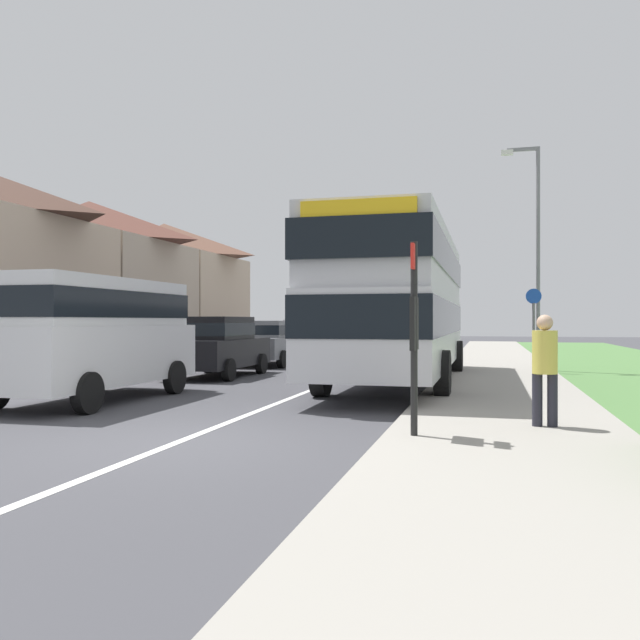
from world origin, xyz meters
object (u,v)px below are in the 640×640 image
at_px(parked_car_grey, 269,341).
at_px(pedestrian_at_stop, 545,365).
at_px(parked_car_silver, 310,336).
at_px(street_lamp_mid, 534,242).
at_px(bus_stop_sign, 414,324).
at_px(cycle_route_sign, 534,326).
at_px(parked_car_black, 217,344).
at_px(double_decker_bus, 400,298).
at_px(parked_van_white, 93,329).

bearing_deg(parked_car_grey, pedestrian_at_stop, -56.15).
height_order(parked_car_silver, street_lamp_mid, street_lamp_mid).
bearing_deg(parked_car_silver, parked_car_grey, -90.15).
bearing_deg(parked_car_silver, street_lamp_mid, -36.78).
bearing_deg(street_lamp_mid, bus_stop_sign, -100.36).
xyz_separation_m(parked_car_grey, cycle_route_sign, (8.85, -2.08, 0.55)).
height_order(parked_car_black, street_lamp_mid, street_lamp_mid).
bearing_deg(cycle_route_sign, double_decker_bus, -132.38).
relative_size(double_decker_bus, pedestrian_at_stop, 6.48).
bearing_deg(double_decker_bus, pedestrian_at_stop, -66.34).
distance_m(cycle_route_sign, street_lamp_mid, 2.70).
distance_m(double_decker_bus, bus_stop_sign, 7.88).
height_order(double_decker_bus, parked_van_white, double_decker_bus).
bearing_deg(bus_stop_sign, double_decker_bus, 98.91).
relative_size(bus_stop_sign, cycle_route_sign, 1.03).
bearing_deg(parked_car_grey, parked_car_black, -88.48).
xyz_separation_m(pedestrian_at_stop, street_lamp_mid, (0.59, 11.23, 3.00)).
distance_m(double_decker_bus, parked_car_black, 5.52).
distance_m(parked_car_black, parked_car_grey, 4.88).
distance_m(parked_van_white, parked_car_silver, 16.13).
distance_m(double_decker_bus, parked_car_grey, 8.06).
bearing_deg(cycle_route_sign, street_lamp_mid, 85.24).
bearing_deg(parked_van_white, bus_stop_sign, -23.78).
bearing_deg(parked_car_black, parked_car_silver, 90.64).
bearing_deg(cycle_route_sign, bus_stop_sign, -100.79).
bearing_deg(double_decker_bus, parked_car_silver, 115.68).
xyz_separation_m(double_decker_bus, bus_stop_sign, (1.22, -7.76, -0.60)).
height_order(double_decker_bus, pedestrian_at_stop, double_decker_bus).
relative_size(parked_car_silver, bus_stop_sign, 1.72).
xyz_separation_m(double_decker_bus, cycle_route_sign, (3.41, 3.74, -0.72)).
bearing_deg(double_decker_bus, street_lamp_mid, 52.99).
xyz_separation_m(bus_stop_sign, street_lamp_mid, (2.26, 12.38, 2.43)).
bearing_deg(parked_van_white, double_decker_bus, 41.85).
relative_size(parked_van_white, street_lamp_mid, 0.74).
bearing_deg(parked_car_black, street_lamp_mid, 22.77).
distance_m(parked_car_black, parked_car_silver, 10.35).
bearing_deg(cycle_route_sign, parked_car_black, -162.17).
xyz_separation_m(double_decker_bus, parked_car_grey, (-5.44, 5.81, -1.26)).
xyz_separation_m(parked_car_silver, cycle_route_sign, (8.83, -7.54, 0.53)).
bearing_deg(double_decker_bus, cycle_route_sign, 47.62).
bearing_deg(parked_van_white, pedestrian_at_stop, -12.01).
bearing_deg(parked_car_silver, cycle_route_sign, -40.49).
bearing_deg(parked_van_white, street_lamp_mid, 46.79).
bearing_deg(double_decker_bus, parked_car_black, 170.04).
bearing_deg(pedestrian_at_stop, double_decker_bus, 113.66).
height_order(double_decker_bus, parked_car_grey, double_decker_bus).
distance_m(parked_van_white, parked_car_black, 5.80).
height_order(double_decker_bus, street_lamp_mid, street_lamp_mid).
xyz_separation_m(parked_car_black, cycle_route_sign, (8.72, 2.80, 0.50)).
distance_m(double_decker_bus, parked_van_white, 7.30).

